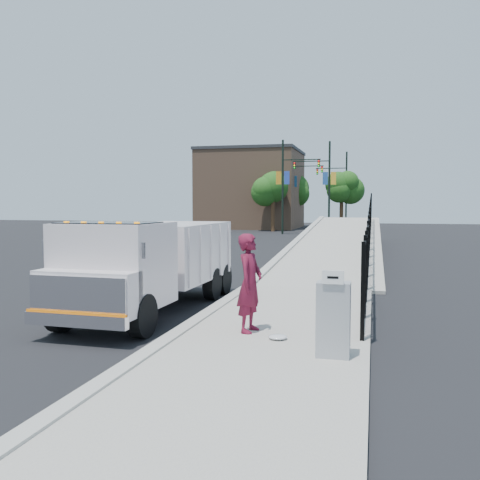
# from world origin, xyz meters

# --- Properties ---
(ground) EXTENTS (120.00, 120.00, 0.00)m
(ground) POSITION_xyz_m (0.00, 0.00, 0.00)
(ground) COLOR black
(ground) RESTS_ON ground
(sidewalk) EXTENTS (3.55, 12.00, 0.12)m
(sidewalk) POSITION_xyz_m (1.93, -2.00, 0.06)
(sidewalk) COLOR #9E998E
(sidewalk) RESTS_ON ground
(curb) EXTENTS (0.30, 12.00, 0.16)m
(curb) POSITION_xyz_m (0.00, -2.00, 0.08)
(curb) COLOR #ADAAA3
(curb) RESTS_ON ground
(ramp) EXTENTS (3.95, 24.06, 3.19)m
(ramp) POSITION_xyz_m (2.12, 16.00, 0.00)
(ramp) COLOR #9E998E
(ramp) RESTS_ON ground
(iron_fence) EXTENTS (0.10, 28.00, 1.80)m
(iron_fence) POSITION_xyz_m (3.55, 12.00, 0.90)
(iron_fence) COLOR black
(iron_fence) RESTS_ON ground
(truck) EXTENTS (2.38, 6.78, 2.30)m
(truck) POSITION_xyz_m (-1.56, -0.04, 1.29)
(truck) COLOR black
(truck) RESTS_ON ground
(worker) EXTENTS (0.57, 0.77, 1.96)m
(worker) POSITION_xyz_m (1.36, -1.84, 1.10)
(worker) COLOR maroon
(worker) RESTS_ON sidewalk
(utility_cabinet) EXTENTS (0.55, 0.40, 1.25)m
(utility_cabinet) POSITION_xyz_m (3.10, -3.17, 0.75)
(utility_cabinet) COLOR gray
(utility_cabinet) RESTS_ON sidewalk
(arrow_sign) EXTENTS (0.35, 0.04, 0.22)m
(arrow_sign) POSITION_xyz_m (3.10, -3.39, 1.48)
(arrow_sign) COLOR white
(arrow_sign) RESTS_ON utility_cabinet
(debris) EXTENTS (0.36, 0.36, 0.09)m
(debris) POSITION_xyz_m (2.01, -2.29, 0.16)
(debris) COLOR silver
(debris) RESTS_ON sidewalk
(light_pole_0) EXTENTS (3.77, 0.22, 8.00)m
(light_pole_0) POSITION_xyz_m (-3.53, 33.13, 4.36)
(light_pole_0) COLOR black
(light_pole_0) RESTS_ON ground
(light_pole_1) EXTENTS (3.77, 0.22, 8.00)m
(light_pole_1) POSITION_xyz_m (-0.37, 35.06, 4.36)
(light_pole_1) COLOR black
(light_pole_1) RESTS_ON ground
(light_pole_2) EXTENTS (3.77, 0.22, 8.00)m
(light_pole_2) POSITION_xyz_m (-4.02, 41.19, 4.36)
(light_pole_2) COLOR black
(light_pole_2) RESTS_ON ground
(light_pole_3) EXTENTS (3.77, 0.22, 8.00)m
(light_pole_3) POSITION_xyz_m (0.59, 45.15, 4.36)
(light_pole_3) COLOR black
(light_pole_3) RESTS_ON ground
(tree_0) EXTENTS (2.96, 2.96, 5.48)m
(tree_0) POSITION_xyz_m (-5.41, 37.13, 3.96)
(tree_0) COLOR #382314
(tree_0) RESTS_ON ground
(tree_1) EXTENTS (2.36, 2.36, 5.18)m
(tree_1) POSITION_xyz_m (0.83, 38.03, 3.93)
(tree_1) COLOR #382314
(tree_1) RESTS_ON ground
(tree_2) EXTENTS (3.26, 3.26, 5.63)m
(tree_2) POSITION_xyz_m (-4.79, 46.58, 3.97)
(tree_2) COLOR #382314
(tree_2) RESTS_ON ground
(building) EXTENTS (10.00, 10.00, 8.00)m
(building) POSITION_xyz_m (-9.00, 44.00, 4.00)
(building) COLOR #8C664C
(building) RESTS_ON ground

